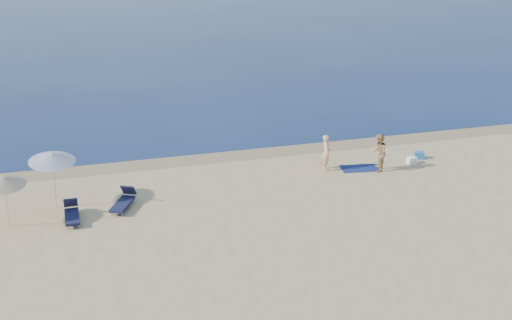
{
  "coord_description": "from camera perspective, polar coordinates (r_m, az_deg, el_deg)",
  "views": [
    {
      "loc": [
        -8.78,
        -8.41,
        10.69
      ],
      "look_at": [
        -1.82,
        16.0,
        1.0
      ],
      "focal_mm": 45.0,
      "sensor_mm": 36.0,
      "label": 1
    }
  ],
  "objects": [
    {
      "name": "umbrella_far",
      "position": [
        24.77,
        -21.49,
        -1.78
      ],
      "size": [
        1.73,
        1.74,
        2.04
      ],
      "rotation": [
        0.0,
        0.0,
        0.15
      ],
      "color": "silver",
      "rests_on": "ground"
    },
    {
      "name": "wet_sand_strip",
      "position": [
        31.06,
        1.5,
        0.76
      ],
      "size": [
        240.0,
        1.6,
        0.0
      ],
      "primitive_type": "cube",
      "color": "#847254",
      "rests_on": "ground"
    },
    {
      "name": "person_right",
      "position": [
        28.94,
        10.85,
        0.64
      ],
      "size": [
        0.94,
        1.03,
        1.72
      ],
      "primitive_type": "imported",
      "rotation": [
        0.0,
        0.0,
        -2.0
      ],
      "color": "tan",
      "rests_on": "ground"
    },
    {
      "name": "beach_towel",
      "position": [
        29.33,
        9.17,
        -0.73
      ],
      "size": [
        1.78,
        1.16,
        0.03
      ],
      "primitive_type": "cube",
      "rotation": [
        0.0,
        0.0,
        -0.15
      ],
      "color": "#0F1A4F",
      "rests_on": "ground"
    },
    {
      "name": "lounger_right",
      "position": [
        25.56,
        -11.7,
        -3.63
      ],
      "size": [
        1.21,
        1.74,
        0.73
      ],
      "rotation": [
        0.0,
        0.0,
        -0.45
      ],
      "color": "#141837",
      "rests_on": "ground"
    },
    {
      "name": "lounger_left",
      "position": [
        25.01,
        -16.05,
        -4.64
      ],
      "size": [
        0.56,
        1.6,
        0.7
      ],
      "rotation": [
        0.0,
        0.0,
        0.02
      ],
      "color": "#141737",
      "rests_on": "ground"
    },
    {
      "name": "umbrella_near",
      "position": [
        25.8,
        -17.68,
        0.21
      ],
      "size": [
        2.33,
        2.35,
        2.33
      ],
      "rotation": [
        0.0,
        0.0,
        0.39
      ],
      "color": "silver",
      "rests_on": "ground"
    },
    {
      "name": "white_bag",
      "position": [
        30.33,
        13.67,
        -0.04
      ],
      "size": [
        0.42,
        0.37,
        0.32
      ],
      "primitive_type": "cube",
      "rotation": [
        0.0,
        0.0,
        0.14
      ],
      "color": "white",
      "rests_on": "ground"
    },
    {
      "name": "person_left",
      "position": [
        28.74,
        6.26,
        0.68
      ],
      "size": [
        0.5,
        0.66,
        1.64
      ],
      "primitive_type": "imported",
      "rotation": [
        0.0,
        0.0,
        1.37
      ],
      "color": "tan",
      "rests_on": "ground"
    },
    {
      "name": "blue_cooler",
      "position": [
        31.08,
        14.3,
        0.41
      ],
      "size": [
        0.53,
        0.45,
        0.32
      ],
      "primitive_type": "cube",
      "rotation": [
        0.0,
        0.0,
        -0.35
      ],
      "color": "#2168B5",
      "rests_on": "ground"
    }
  ]
}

